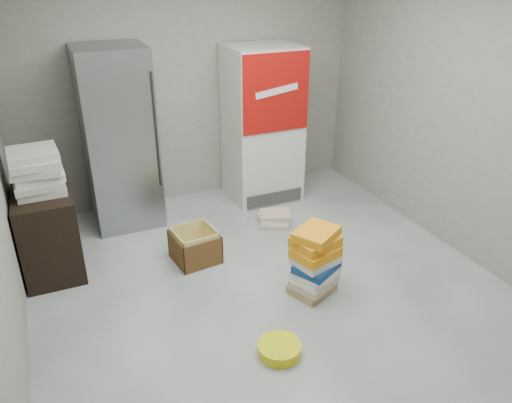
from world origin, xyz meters
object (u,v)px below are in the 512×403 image
at_px(steel_fridge, 119,139).
at_px(cardboard_box, 195,248).
at_px(coke_cooler, 263,124).
at_px(phonebook_stack_main, 315,262).
at_px(wood_shelf, 49,231).

height_order(steel_fridge, cardboard_box, steel_fridge).
bearing_deg(coke_cooler, cardboard_box, -137.49).
xyz_separation_m(steel_fridge, coke_cooler, (1.65, -0.01, -0.05)).
xyz_separation_m(phonebook_stack_main, cardboard_box, (-0.80, 0.92, -0.18)).
relative_size(steel_fridge, phonebook_stack_main, 3.06).
relative_size(steel_fridge, cardboard_box, 4.21).
xyz_separation_m(wood_shelf, phonebook_stack_main, (2.06, -1.31, -0.09)).
xyz_separation_m(steel_fridge, wood_shelf, (-0.83, -0.73, -0.55)).
relative_size(coke_cooler, wood_shelf, 2.25).
bearing_deg(coke_cooler, wood_shelf, -163.72).
distance_m(steel_fridge, cardboard_box, 1.45).
height_order(coke_cooler, phonebook_stack_main, coke_cooler).
height_order(steel_fridge, coke_cooler, steel_fridge).
bearing_deg(phonebook_stack_main, wood_shelf, 124.68).
xyz_separation_m(coke_cooler, wood_shelf, (-2.48, -0.72, -0.50)).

